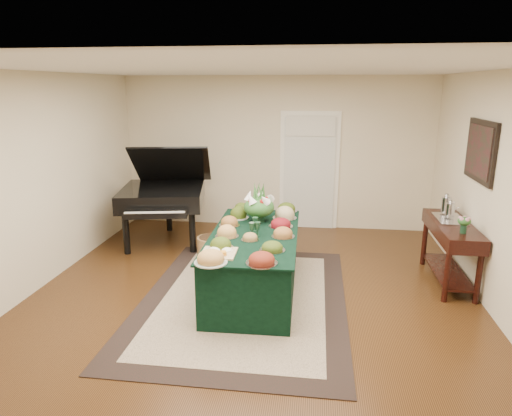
# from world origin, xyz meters

# --- Properties ---
(ground) EXTENTS (6.00, 6.00, 0.00)m
(ground) POSITION_xyz_m (0.00, 0.00, 0.00)
(ground) COLOR black
(ground) RESTS_ON ground
(area_rug) EXTENTS (2.45, 3.42, 0.01)m
(area_rug) POSITION_xyz_m (-0.09, -0.12, 0.01)
(area_rug) COLOR black
(area_rug) RESTS_ON ground
(kitchen_doorway) EXTENTS (1.05, 0.07, 2.10)m
(kitchen_doorway) POSITION_xyz_m (0.60, 2.97, 1.02)
(kitchen_doorway) COLOR white
(kitchen_doorway) RESTS_ON ground
(buffet_table) EXTENTS (1.10, 2.24, 0.77)m
(buffet_table) POSITION_xyz_m (0.00, 0.14, 0.39)
(buffet_table) COLOR black
(buffet_table) RESTS_ON ground
(food_platters) EXTENTS (1.00, 2.40, 0.13)m
(food_platters) POSITION_xyz_m (-0.00, 0.20, 0.82)
(food_platters) COLOR #B9B9C2
(food_platters) RESTS_ON buffet_table
(cutting_board) EXTENTS (0.38, 0.38, 0.10)m
(cutting_board) POSITION_xyz_m (-0.28, -0.60, 0.80)
(cutting_board) COLOR tan
(cutting_board) RESTS_ON buffet_table
(green_goblets) EXTENTS (0.14, 0.30, 0.18)m
(green_goblets) POSITION_xyz_m (0.01, 0.09, 0.86)
(green_goblets) COLOR #14321F
(green_goblets) RESTS_ON buffet_table
(floral_centerpiece) EXTENTS (0.42, 0.42, 0.42)m
(floral_centerpiece) POSITION_xyz_m (-0.01, 0.66, 1.02)
(floral_centerpiece) COLOR #14321F
(floral_centerpiece) RESTS_ON buffet_table
(grand_piano) EXTENTS (1.59, 1.77, 1.63)m
(grand_piano) POSITION_xyz_m (-1.73, 1.82, 0.80)
(grand_piano) COLOR black
(grand_piano) RESTS_ON ground
(wicker_basket) EXTENTS (0.43, 0.43, 0.27)m
(wicker_basket) POSITION_xyz_m (-0.85, 1.36, 0.13)
(wicker_basket) COLOR olive
(wicker_basket) RESTS_ON ground
(mahogany_sideboard) EXTENTS (0.45, 1.43, 0.82)m
(mahogany_sideboard) POSITION_xyz_m (2.50, 0.76, 0.63)
(mahogany_sideboard) COLOR black
(mahogany_sideboard) RESTS_ON ground
(tea_service) EXTENTS (0.34, 0.58, 0.30)m
(tea_service) POSITION_xyz_m (2.50, 1.03, 0.93)
(tea_service) COLOR #B9B9C2
(tea_service) RESTS_ON mahogany_sideboard
(pink_bouquet) EXTENTS (0.17, 0.17, 0.22)m
(pink_bouquet) POSITION_xyz_m (2.50, 0.34, 0.96)
(pink_bouquet) COLOR #14321F
(pink_bouquet) RESTS_ON mahogany_sideboard
(wall_painting) EXTENTS (0.05, 0.95, 0.75)m
(wall_painting) POSITION_xyz_m (2.72, 0.76, 1.75)
(wall_painting) COLOR black
(wall_painting) RESTS_ON ground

